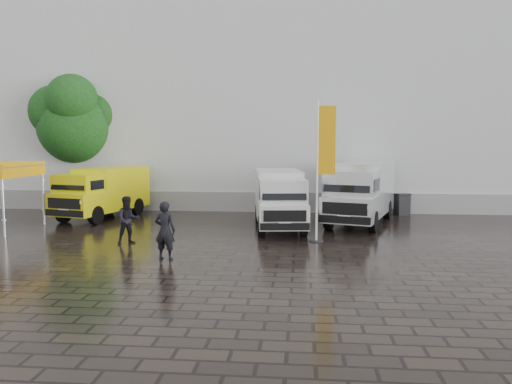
# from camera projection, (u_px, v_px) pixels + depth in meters

# --- Properties ---
(ground) EXTENTS (120.00, 120.00, 0.00)m
(ground) POSITION_uv_depth(u_px,v_px,m) (281.00, 244.00, 17.28)
(ground) COLOR black
(ground) RESTS_ON ground
(exhibition_hall) EXTENTS (44.00, 16.00, 12.00)m
(exhibition_hall) POSITION_uv_depth(u_px,v_px,m) (323.00, 104.00, 32.35)
(exhibition_hall) COLOR silver
(exhibition_hall) RESTS_ON ground
(hall_plinth) EXTENTS (44.00, 0.15, 1.00)m
(hall_plinth) POSITION_uv_depth(u_px,v_px,m) (328.00, 203.00, 24.92)
(hall_plinth) COLOR gray
(hall_plinth) RESTS_ON ground
(van_yellow) EXTENTS (3.14, 5.34, 2.32)m
(van_yellow) POSITION_uv_depth(u_px,v_px,m) (102.00, 193.00, 23.04)
(van_yellow) COLOR yellow
(van_yellow) RESTS_ON ground
(van_white) EXTENTS (2.44, 5.58, 2.34)m
(van_white) POSITION_uv_depth(u_px,v_px,m) (279.00, 200.00, 20.33)
(van_white) COLOR silver
(van_white) RESTS_ON ground
(van_silver) EXTENTS (3.76, 6.37, 2.62)m
(van_silver) POSITION_uv_depth(u_px,v_px,m) (361.00, 194.00, 21.51)
(van_silver) COLOR silver
(van_silver) RESTS_ON ground
(flagpole) EXTENTS (0.88, 0.50, 4.97)m
(flagpole) POSITION_uv_depth(u_px,v_px,m) (322.00, 164.00, 17.47)
(flagpole) COLOR black
(flagpole) RESTS_ON ground
(tree) EXTENTS (4.01, 4.09, 7.20)m
(tree) POSITION_uv_depth(u_px,v_px,m) (76.00, 121.00, 26.38)
(tree) COLOR black
(tree) RESTS_ON ground
(wheelie_bin) EXTENTS (0.77, 0.77, 1.05)m
(wheelie_bin) POSITION_uv_depth(u_px,v_px,m) (402.00, 204.00, 24.18)
(wheelie_bin) COLOR black
(wheelie_bin) RESTS_ON ground
(person_front) EXTENTS (0.70, 0.51, 1.77)m
(person_front) POSITION_uv_depth(u_px,v_px,m) (165.00, 230.00, 14.95)
(person_front) COLOR black
(person_front) RESTS_ON ground
(person_tent) EXTENTS (1.01, 0.96, 1.66)m
(person_tent) POSITION_uv_depth(u_px,v_px,m) (128.00, 220.00, 17.32)
(person_tent) COLOR black
(person_tent) RESTS_ON ground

